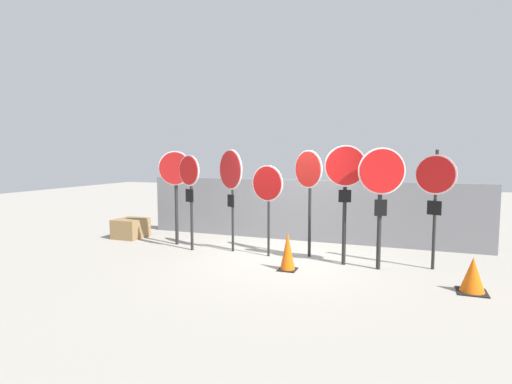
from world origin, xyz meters
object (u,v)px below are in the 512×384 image
(stop_sign_7, at_px, (435,185))
(stop_sign_3, at_px, (267,188))
(stop_sign_4, at_px, (308,178))
(stop_sign_5, at_px, (345,181))
(traffic_cone_1, at_px, (473,275))
(stop_sign_1, at_px, (190,181))
(stop_sign_2, at_px, (231,176))
(stop_sign_0, at_px, (175,178))
(stop_sign_6, at_px, (381,185))
(storage_crate, at_px, (131,228))
(traffic_cone_0, at_px, (288,251))

(stop_sign_7, bearing_deg, stop_sign_3, -159.64)
(stop_sign_4, bearing_deg, stop_sign_7, 30.19)
(stop_sign_5, relative_size, traffic_cone_1, 4.15)
(stop_sign_1, relative_size, stop_sign_4, 0.96)
(stop_sign_2, xyz_separation_m, stop_sign_7, (4.33, 0.02, -0.10))
(stop_sign_7, bearing_deg, stop_sign_0, -163.90)
(stop_sign_0, xyz_separation_m, stop_sign_2, (1.59, -0.18, 0.10))
(stop_sign_1, bearing_deg, stop_sign_2, 36.13)
(stop_sign_3, bearing_deg, stop_sign_6, 10.64)
(stop_sign_0, height_order, storage_crate, stop_sign_0)
(stop_sign_5, height_order, traffic_cone_0, stop_sign_5)
(stop_sign_3, xyz_separation_m, traffic_cone_0, (0.72, -0.86, -1.16))
(stop_sign_0, xyz_separation_m, stop_sign_4, (3.39, -0.02, 0.07))
(traffic_cone_1, bearing_deg, traffic_cone_0, 176.63)
(stop_sign_5, bearing_deg, traffic_cone_0, -151.31)
(traffic_cone_1, bearing_deg, stop_sign_2, 166.25)
(stop_sign_1, bearing_deg, stop_sign_4, 30.44)
(stop_sign_3, height_order, stop_sign_5, stop_sign_5)
(stop_sign_2, xyz_separation_m, stop_sign_3, (0.95, -0.14, -0.24))
(stop_sign_1, relative_size, traffic_cone_0, 3.00)
(stop_sign_1, relative_size, stop_sign_7, 0.96)
(stop_sign_2, bearing_deg, traffic_cone_1, 19.60)
(stop_sign_7, relative_size, storage_crate, 2.92)
(stop_sign_0, bearing_deg, stop_sign_6, -19.23)
(stop_sign_7, bearing_deg, traffic_cone_0, -141.36)
(stop_sign_0, relative_size, stop_sign_7, 1.00)
(stop_sign_5, height_order, stop_sign_7, stop_sign_5)
(stop_sign_3, relative_size, traffic_cone_0, 2.71)
(stop_sign_2, height_order, stop_sign_4, stop_sign_2)
(stop_sign_0, bearing_deg, traffic_cone_1, -25.02)
(storage_crate, bearing_deg, traffic_cone_1, -11.75)
(stop_sign_5, relative_size, storage_crate, 3.04)
(stop_sign_3, distance_m, traffic_cone_0, 1.61)
(stop_sign_7, bearing_deg, stop_sign_1, -159.66)
(stop_sign_2, distance_m, storage_crate, 3.61)
(stop_sign_2, distance_m, stop_sign_4, 1.80)
(stop_sign_5, bearing_deg, traffic_cone_1, -31.36)
(stop_sign_1, height_order, stop_sign_4, stop_sign_4)
(stop_sign_7, height_order, traffic_cone_0, stop_sign_7)
(stop_sign_0, distance_m, traffic_cone_0, 3.70)
(traffic_cone_0, bearing_deg, stop_sign_7, 21.07)
(stop_sign_0, height_order, stop_sign_2, stop_sign_2)
(stop_sign_6, bearing_deg, stop_sign_2, 155.17)
(stop_sign_1, bearing_deg, stop_sign_0, 170.10)
(stop_sign_4, relative_size, stop_sign_6, 0.99)
(stop_sign_2, relative_size, stop_sign_5, 0.97)
(stop_sign_1, relative_size, stop_sign_3, 1.11)
(stop_sign_0, relative_size, stop_sign_3, 1.16)
(stop_sign_3, distance_m, stop_sign_4, 0.92)
(stop_sign_2, distance_m, traffic_cone_1, 5.22)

